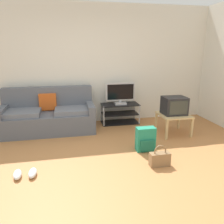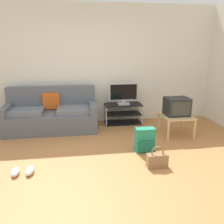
% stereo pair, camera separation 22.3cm
% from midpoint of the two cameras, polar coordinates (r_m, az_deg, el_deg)
% --- Properties ---
extents(ground_plane, '(9.00, 9.80, 0.02)m').
position_cam_midpoint_polar(ground_plane, '(3.33, -4.89, -15.34)').
color(ground_plane, '#B27542').
extents(wall_back, '(9.00, 0.10, 2.70)m').
position_cam_midpoint_polar(wall_back, '(5.31, -8.42, 11.75)').
color(wall_back, silver).
rests_on(wall_back, ground_plane).
extents(couch, '(1.92, 0.84, 0.91)m').
position_cam_midpoint_polar(couch, '(5.00, -17.13, -0.91)').
color(couch, '#565B66').
rests_on(couch, ground_plane).
extents(tv_stand, '(0.87, 0.43, 0.46)m').
position_cam_midpoint_polar(tv_stand, '(5.30, 0.83, -0.38)').
color(tv_stand, black).
rests_on(tv_stand, ground_plane).
extents(flat_tv, '(0.68, 0.22, 0.50)m').
position_cam_midpoint_polar(flat_tv, '(5.17, 0.90, 4.66)').
color(flat_tv, '#B2B2B7').
rests_on(flat_tv, tv_stand).
extents(side_table, '(0.59, 0.59, 0.42)m').
position_cam_midpoint_polar(side_table, '(4.73, 14.22, -1.20)').
color(side_table, tan).
rests_on(side_table, ground_plane).
extents(crt_tv, '(0.46, 0.38, 0.36)m').
position_cam_midpoint_polar(crt_tv, '(4.68, 14.33, 1.60)').
color(crt_tv, '#232326').
rests_on(crt_tv, side_table).
extents(backpack, '(0.33, 0.24, 0.42)m').
position_cam_midpoint_polar(backpack, '(3.91, 6.96, -6.97)').
color(backpack, '#238466').
rests_on(backpack, ground_plane).
extents(handbag, '(0.31, 0.13, 0.34)m').
position_cam_midpoint_polar(handbag, '(3.49, 10.29, -11.65)').
color(handbag, olive).
rests_on(handbag, ground_plane).
extents(sneakers_pair, '(0.33, 0.26, 0.09)m').
position_cam_midpoint_polar(sneakers_pair, '(3.47, -23.13, -14.33)').
color(sneakers_pair, white).
rests_on(sneakers_pair, ground_plane).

